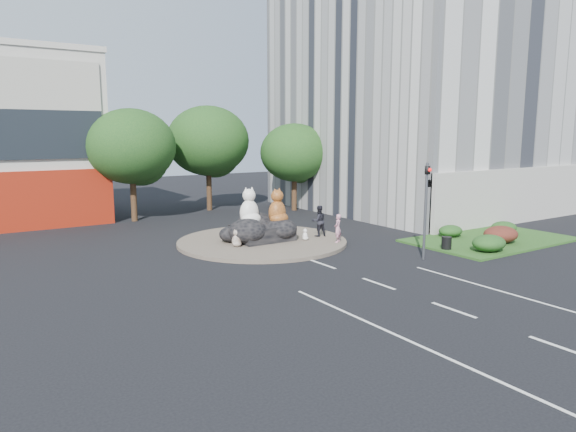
% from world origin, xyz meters
% --- Properties ---
extents(ground, '(120.00, 120.00, 0.00)m').
position_xyz_m(ground, '(0.00, 0.00, 0.00)').
color(ground, black).
rests_on(ground, ground).
extents(roundabout_island, '(10.00, 10.00, 0.20)m').
position_xyz_m(roundabout_island, '(0.00, 10.00, 0.10)').
color(roundabout_island, brown).
rests_on(roundabout_island, ground).
extents(rock_plinth, '(3.20, 2.60, 0.90)m').
position_xyz_m(rock_plinth, '(0.00, 10.00, 0.65)').
color(rock_plinth, black).
rests_on(rock_plinth, roundabout_island).
extents(office_tower, '(20.00, 20.00, 35.00)m').
position_xyz_m(office_tower, '(20.00, 16.00, 17.50)').
color(office_tower, silver).
rests_on(office_tower, ground).
extents(grass_verge, '(10.00, 6.00, 0.12)m').
position_xyz_m(grass_verge, '(12.00, 3.00, 0.06)').
color(grass_verge, '#1B4717').
rests_on(grass_verge, ground).
extents(tree_left, '(6.46, 6.46, 8.27)m').
position_xyz_m(tree_left, '(-3.93, 22.06, 5.25)').
color(tree_left, '#382314').
rests_on(tree_left, ground).
extents(tree_mid, '(6.84, 6.84, 8.76)m').
position_xyz_m(tree_mid, '(3.07, 24.06, 5.56)').
color(tree_mid, '#382314').
rests_on(tree_mid, ground).
extents(tree_right, '(5.70, 5.70, 7.30)m').
position_xyz_m(tree_right, '(9.07, 20.06, 4.63)').
color(tree_right, '#382314').
rests_on(tree_right, ground).
extents(hedge_near_green, '(2.00, 1.60, 0.90)m').
position_xyz_m(hedge_near_green, '(9.00, 1.00, 0.57)').
color(hedge_near_green, '#133C17').
rests_on(hedge_near_green, grass_verge).
extents(hedge_red, '(2.20, 1.76, 0.99)m').
position_xyz_m(hedge_red, '(11.50, 2.00, 0.61)').
color(hedge_red, '#451216').
rests_on(hedge_red, grass_verge).
extents(hedge_mid_green, '(1.80, 1.44, 0.81)m').
position_xyz_m(hedge_mid_green, '(14.00, 3.50, 0.53)').
color(hedge_mid_green, '#133C17').
rests_on(hedge_mid_green, grass_verge).
extents(hedge_back_green, '(1.60, 1.28, 0.72)m').
position_xyz_m(hedge_back_green, '(10.50, 4.80, 0.48)').
color(hedge_back_green, '#133C17').
rests_on(hedge_back_green, grass_verge).
extents(traffic_light, '(0.44, 1.24, 5.00)m').
position_xyz_m(traffic_light, '(5.10, 2.00, 3.62)').
color(traffic_light, '#595B60').
rests_on(traffic_light, ground).
extents(street_lamp, '(2.34, 0.22, 8.06)m').
position_xyz_m(street_lamp, '(12.82, 8.00, 4.55)').
color(street_lamp, '#595B60').
rests_on(street_lamp, ground).
extents(cat_white, '(1.52, 1.37, 2.27)m').
position_xyz_m(cat_white, '(-0.63, 10.41, 2.23)').
color(cat_white, white).
rests_on(cat_white, rock_plinth).
extents(cat_tabby, '(1.65, 1.55, 2.18)m').
position_xyz_m(cat_tabby, '(0.88, 9.70, 2.19)').
color(cat_tabby, '#C08228').
rests_on(cat_tabby, rock_plinth).
extents(kitten_calico, '(0.79, 0.79, 0.99)m').
position_xyz_m(kitten_calico, '(-2.12, 9.22, 0.70)').
color(kitten_calico, silver).
rests_on(kitten_calico, roundabout_island).
extents(kitten_white, '(0.55, 0.56, 0.71)m').
position_xyz_m(kitten_white, '(2.11, 8.57, 0.56)').
color(kitten_white, white).
rests_on(kitten_white, roundabout_island).
extents(pedestrian_pink, '(0.72, 0.67, 1.65)m').
position_xyz_m(pedestrian_pink, '(3.35, 7.04, 1.02)').
color(pedestrian_pink, pink).
rests_on(pedestrian_pink, roundabout_island).
extents(pedestrian_dark, '(1.05, 0.89, 1.91)m').
position_xyz_m(pedestrian_dark, '(3.49, 9.08, 1.15)').
color(pedestrian_dark, black).
rests_on(pedestrian_dark, roundabout_island).
extents(litter_bin, '(0.56, 0.56, 0.69)m').
position_xyz_m(litter_bin, '(7.50, 2.61, 0.47)').
color(litter_bin, black).
rests_on(litter_bin, grass_verge).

